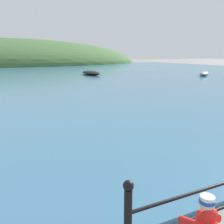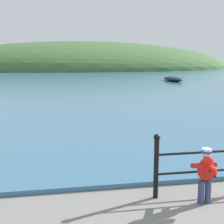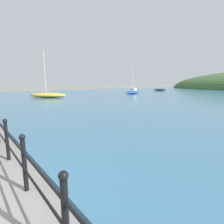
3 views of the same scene
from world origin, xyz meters
name	(u,v)px [view 3 (image 3 of 3)]	position (x,y,z in m)	size (l,w,h in m)	color
iron_railing	(24,161)	(-0.21, 1.50, 0.64)	(7.61, 0.12, 1.21)	black
boat_mid_harbor	(48,95)	(-20.48, 9.40, 0.45)	(4.97, 4.75, 6.24)	gold
boat_red_dinghy	(160,90)	(-21.78, 37.20, 0.35)	(2.48, 3.24, 0.50)	black
boat_nearest_quay	(133,92)	(-18.81, 24.43, 0.44)	(3.07, 4.99, 5.84)	#1E4793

